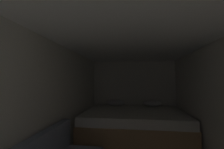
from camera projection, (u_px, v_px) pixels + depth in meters
wall_back at (134, 94)px, 4.88m from camera, size 2.62×0.05×2.07m
wall_left at (53, 107)px, 2.51m from camera, size 0.05×5.10×2.07m
ceiling_slab at (134, 38)px, 2.38m from camera, size 2.62×5.10×0.05m
bed at (134, 125)px, 3.88m from camera, size 2.40×1.85×0.89m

